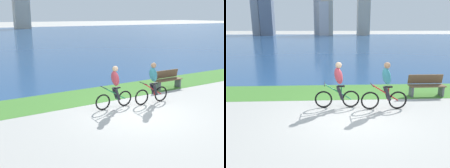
# 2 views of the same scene
# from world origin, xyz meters

# --- Properties ---
(ground_plane) EXTENTS (300.00, 300.00, 0.00)m
(ground_plane) POSITION_xyz_m (0.00, 0.00, 0.00)
(ground_plane) COLOR #B2AFA8
(grass_strip_bayside) EXTENTS (120.00, 2.38, 0.01)m
(grass_strip_bayside) POSITION_xyz_m (0.00, 3.02, 0.00)
(grass_strip_bayside) COLOR #478433
(grass_strip_bayside) RESTS_ON ground
(bay_water_surface) EXTENTS (300.00, 75.39, 0.00)m
(bay_water_surface) POSITION_xyz_m (0.00, 41.91, 0.00)
(bay_water_surface) COLOR navy
(bay_water_surface) RESTS_ON ground
(cyclist_lead) EXTENTS (1.63, 0.52, 1.67)m
(cyclist_lead) POSITION_xyz_m (-0.41, 0.99, 0.83)
(cyclist_lead) COLOR black
(cyclist_lead) RESTS_ON ground
(cyclist_trailing) EXTENTS (1.65, 0.52, 1.70)m
(cyclist_trailing) POSITION_xyz_m (1.24, 0.74, 0.84)
(cyclist_trailing) COLOR black
(cyclist_trailing) RESTS_ON ground
(bench_near_path) EXTENTS (1.50, 0.47, 0.90)m
(bench_near_path) POSITION_xyz_m (3.40, 2.26, 0.45)
(bench_near_path) COLOR brown
(bench_near_path) RESTS_ON ground
(city_skyline_far_shore) EXTENTS (39.39, 9.68, 27.42)m
(city_skyline_far_shore) POSITION_xyz_m (-9.27, 70.19, 10.55)
(city_skyline_far_shore) COLOR slate
(city_skyline_far_shore) RESTS_ON ground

